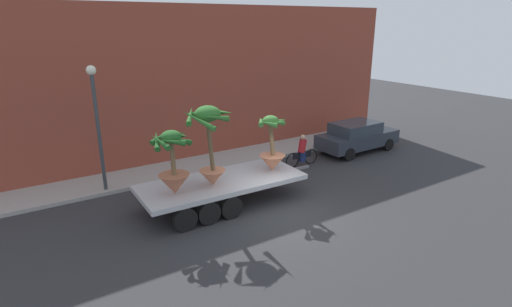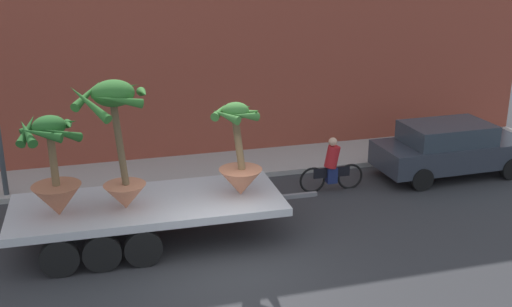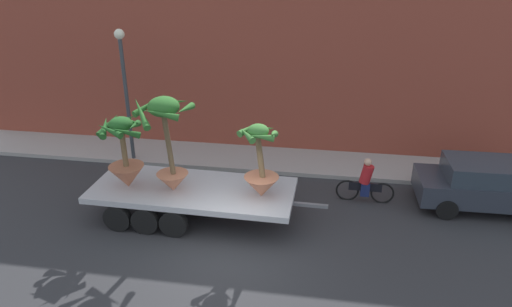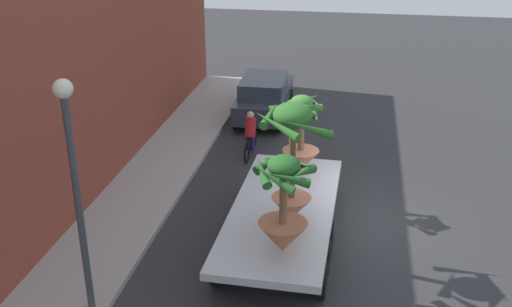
% 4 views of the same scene
% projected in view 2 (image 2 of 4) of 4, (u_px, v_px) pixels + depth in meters
% --- Properties ---
extents(ground_plane, '(60.00, 60.00, 0.00)m').
position_uv_depth(ground_plane, '(232.00, 271.00, 13.00)').
color(ground_plane, '#2D2D30').
extents(sidewalk, '(24.00, 2.20, 0.15)m').
position_uv_depth(sidewalk, '(183.00, 170.00, 18.53)').
color(sidewalk, '#A39E99').
rests_on(sidewalk, ground).
extents(building_facade, '(24.00, 1.20, 7.24)m').
position_uv_depth(building_facade, '(169.00, 42.00, 18.93)').
color(building_facade, brown).
rests_on(building_facade, ground).
extents(flatbed_trailer, '(7.05, 2.55, 0.98)m').
position_uv_depth(flatbed_trailer, '(137.00, 211.00, 13.99)').
color(flatbed_trailer, '#B7BABF').
rests_on(flatbed_trailer, ground).
extents(potted_palm_rear, '(1.66, 1.76, 2.85)m').
position_uv_depth(potted_palm_rear, '(118.00, 139.00, 13.09)').
color(potted_palm_rear, '#C17251').
rests_on(potted_palm_rear, flatbed_trailer).
extents(potted_palm_middle, '(1.19, 1.13, 2.19)m').
position_uv_depth(potted_palm_middle, '(239.00, 160.00, 14.08)').
color(potted_palm_middle, '#C17251').
rests_on(potted_palm_middle, flatbed_trailer).
extents(potted_palm_front, '(1.34, 1.37, 2.19)m').
position_uv_depth(potted_palm_front, '(54.00, 174.00, 12.96)').
color(potted_palm_front, '#B26647').
rests_on(potted_palm_front, flatbed_trailer).
extents(cyclist, '(1.84, 0.35, 1.54)m').
position_uv_depth(cyclist, '(332.00, 167.00, 17.01)').
color(cyclist, black).
rests_on(cyclist, ground).
extents(parked_car, '(4.50, 1.94, 1.58)m').
position_uv_depth(parked_car, '(450.00, 148.00, 18.08)').
color(parked_car, '#2D333D').
rests_on(parked_car, ground).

